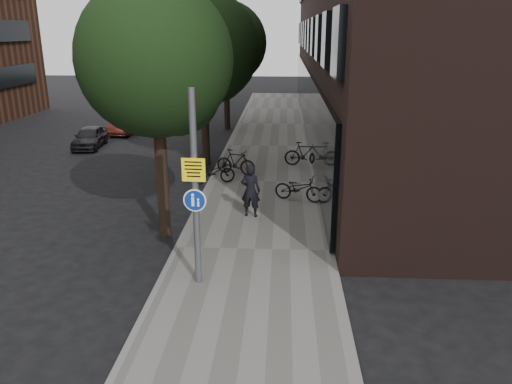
# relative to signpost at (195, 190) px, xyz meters

# --- Properties ---
(ground) EXTENTS (120.00, 120.00, 0.00)m
(ground) POSITION_rel_signpost_xyz_m (1.02, -1.30, -2.52)
(ground) COLOR black
(ground) RESTS_ON ground
(sidewalk) EXTENTS (4.50, 60.00, 0.12)m
(sidewalk) POSITION_rel_signpost_xyz_m (1.27, 8.70, -2.46)
(sidewalk) COLOR slate
(sidewalk) RESTS_ON ground
(curb_edge) EXTENTS (0.15, 60.00, 0.13)m
(curb_edge) POSITION_rel_signpost_xyz_m (-0.98, 8.70, -2.45)
(curb_edge) COLOR slate
(curb_edge) RESTS_ON ground
(street_tree_near) EXTENTS (4.40, 4.40, 7.50)m
(street_tree_near) POSITION_rel_signpost_xyz_m (-1.51, 3.34, 2.59)
(street_tree_near) COLOR black
(street_tree_near) RESTS_ON ground
(street_tree_mid) EXTENTS (5.00, 5.00, 7.80)m
(street_tree_mid) POSITION_rel_signpost_xyz_m (-1.51, 11.84, 2.59)
(street_tree_mid) COLOR black
(street_tree_mid) RESTS_ON ground
(street_tree_far) EXTENTS (5.00, 5.00, 7.80)m
(street_tree_far) POSITION_rel_signpost_xyz_m (-1.51, 20.84, 2.59)
(street_tree_far) COLOR black
(street_tree_far) RESTS_ON ground
(signpost) EXTENTS (0.55, 0.16, 4.75)m
(signpost) POSITION_rel_signpost_xyz_m (0.00, 0.00, 0.00)
(signpost) COLOR #595B5E
(signpost) RESTS_ON sidewalk
(pedestrian) EXTENTS (0.71, 0.52, 1.78)m
(pedestrian) POSITION_rel_signpost_xyz_m (0.98, 4.65, -1.51)
(pedestrian) COLOR black
(pedestrian) RESTS_ON sidewalk
(parked_bike_facade_near) EXTENTS (1.91, 1.18, 0.95)m
(parked_bike_facade_near) POSITION_rel_signpost_xyz_m (2.62, 6.32, -1.93)
(parked_bike_facade_near) COLOR black
(parked_bike_facade_near) RESTS_ON sidewalk
(parked_bike_facade_far) EXTENTS (1.87, 0.63, 1.11)m
(parked_bike_facade_far) POSITION_rel_signpost_xyz_m (3.02, 11.29, -1.85)
(parked_bike_facade_far) COLOR black
(parked_bike_facade_far) RESTS_ON sidewalk
(parked_bike_curb_near) EXTENTS (1.89, 1.20, 0.94)m
(parked_bike_curb_near) POSITION_rel_signpost_xyz_m (-0.78, 8.29, -1.93)
(parked_bike_curb_near) COLOR black
(parked_bike_curb_near) RESTS_ON sidewalk
(parked_bike_curb_far) EXTENTS (1.87, 1.11, 1.09)m
(parked_bike_curb_far) POSITION_rel_signpost_xyz_m (0.02, 9.67, -1.86)
(parked_bike_curb_far) COLOR black
(parked_bike_curb_far) RESTS_ON sidewalk
(parked_car_near) EXTENTS (1.65, 3.45, 1.14)m
(parked_car_near) POSITION_rel_signpost_xyz_m (-8.37, 14.88, -1.95)
(parked_car_near) COLOR black
(parked_car_near) RESTS_ON ground
(parked_car_mid) EXTENTS (1.51, 3.65, 1.18)m
(parked_car_mid) POSITION_rel_signpost_xyz_m (-7.58, 18.84, -1.93)
(parked_car_mid) COLOR #551D18
(parked_car_mid) RESTS_ON ground
(parked_car_far) EXTENTS (2.22, 4.37, 1.22)m
(parked_car_far) POSITION_rel_signpost_xyz_m (-7.82, 24.43, -1.91)
(parked_car_far) COLOR #1C2333
(parked_car_far) RESTS_ON ground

